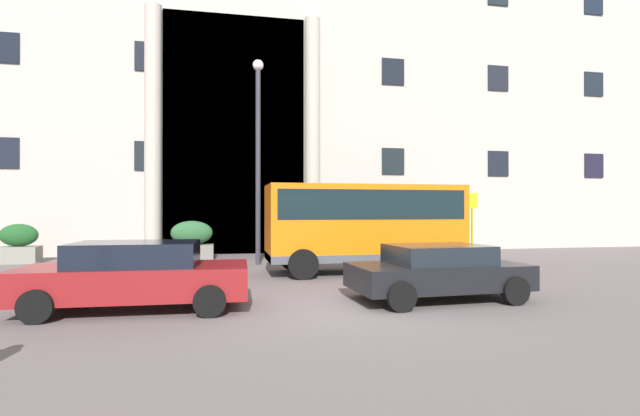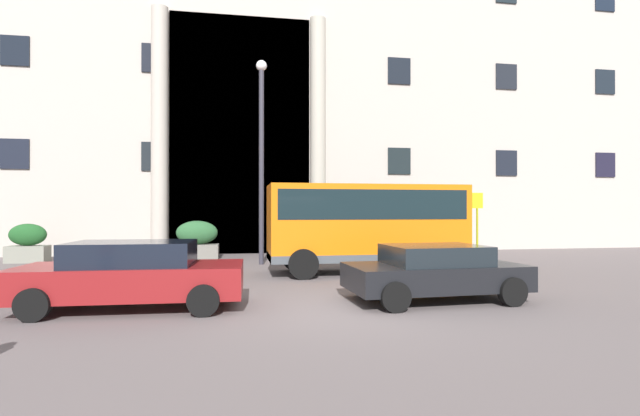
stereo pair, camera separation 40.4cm
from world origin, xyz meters
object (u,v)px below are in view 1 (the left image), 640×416
(hedge_planter_west, at_px, (192,241))
(white_taxi_kerbside, at_px, (438,271))
(orange_minibus, at_px, (364,221))
(hedge_planter_east, at_px, (321,243))
(hedge_planter_far_west, at_px, (421,242))
(scooter_by_planter, at_px, (434,265))
(lamppost_plaza_centre, at_px, (258,145))
(bus_stop_sign, at_px, (472,219))
(hedge_planter_entrance_right, at_px, (19,244))
(parked_sedan_far, at_px, (136,275))

(hedge_planter_west, bearing_deg, white_taxi_kerbside, -59.27)
(orange_minibus, xyz_separation_m, hedge_planter_west, (-5.80, 5.37, -0.92))
(hedge_planter_east, bearing_deg, orange_minibus, -85.07)
(hedge_planter_far_west, bearing_deg, scooter_by_planter, -110.69)
(orange_minibus, xyz_separation_m, lamppost_plaza_centre, (-3.25, 2.94, 2.78))
(bus_stop_sign, height_order, hedge_planter_west, bus_stop_sign)
(hedge_planter_entrance_right, height_order, lamppost_plaza_centre, lamppost_plaza_centre)
(hedge_planter_west, bearing_deg, hedge_planter_east, -5.10)
(hedge_planter_far_west, distance_m, hedge_planter_west, 9.84)
(hedge_planter_far_west, relative_size, parked_sedan_far, 0.38)
(white_taxi_kerbside, bearing_deg, bus_stop_sign, 52.21)
(hedge_planter_east, xyz_separation_m, hedge_planter_far_west, (4.43, -0.24, -0.03))
(bus_stop_sign, height_order, hedge_planter_east, bus_stop_sign)
(white_taxi_kerbside, relative_size, lamppost_plaza_centre, 0.52)
(hedge_planter_east, xyz_separation_m, hedge_planter_west, (-5.38, 0.48, 0.13))
(hedge_planter_east, xyz_separation_m, white_taxi_kerbside, (0.69, -9.73, 0.02))
(bus_stop_sign, xyz_separation_m, scooter_by_planter, (-3.57, -4.13, -1.22))
(orange_minibus, relative_size, bus_stop_sign, 2.32)
(lamppost_plaza_centre, bearing_deg, parked_sedan_far, -111.76)
(bus_stop_sign, bearing_deg, parked_sedan_far, -149.45)
(white_taxi_kerbside, distance_m, lamppost_plaza_centre, 9.34)
(hedge_planter_far_west, relative_size, scooter_by_planter, 0.87)
(parked_sedan_far, xyz_separation_m, scooter_by_planter, (7.72, 2.53, -0.26))
(hedge_planter_far_west, height_order, hedge_planter_entrance_right, hedge_planter_entrance_right)
(hedge_planter_entrance_right, distance_m, parked_sedan_far, 11.45)
(hedge_planter_east, xyz_separation_m, lamppost_plaza_centre, (-2.83, -1.95, 3.82))
(orange_minibus, xyz_separation_m, hedge_planter_entrance_right, (-12.20, 5.19, -0.96))
(hedge_planter_entrance_right, bearing_deg, lamppost_plaza_centre, -14.07)
(orange_minibus, height_order, white_taxi_kerbside, orange_minibus)
(hedge_planter_entrance_right, xyz_separation_m, hedge_planter_west, (6.40, 0.18, 0.04))
(parked_sedan_far, bearing_deg, white_taxi_kerbside, -0.31)
(scooter_by_planter, distance_m, lamppost_plaza_centre, 7.96)
(bus_stop_sign, bearing_deg, orange_minibus, -157.63)
(hedge_planter_west, bearing_deg, lamppost_plaza_centre, -43.51)
(bus_stop_sign, distance_m, hedge_planter_entrance_right, 17.54)
(scooter_by_planter, height_order, lamppost_plaza_centre, lamppost_plaza_centre)
(orange_minibus, height_order, hedge_planter_east, orange_minibus)
(hedge_planter_far_west, relative_size, lamppost_plaza_centre, 0.23)
(hedge_planter_west, bearing_deg, orange_minibus, -42.78)
(scooter_by_planter, bearing_deg, white_taxi_kerbside, -97.47)
(hedge_planter_east, xyz_separation_m, hedge_planter_entrance_right, (-11.78, 0.30, 0.09))
(hedge_planter_far_west, bearing_deg, hedge_planter_west, 175.82)
(orange_minibus, relative_size, white_taxi_kerbside, 1.58)
(bus_stop_sign, height_order, hedge_planter_far_west, bus_stop_sign)
(white_taxi_kerbside, relative_size, scooter_by_planter, 2.01)
(hedge_planter_entrance_right, bearing_deg, hedge_planter_far_west, -1.89)
(white_taxi_kerbside, bearing_deg, parked_sedan_far, 174.71)
(bus_stop_sign, distance_m, hedge_planter_far_west, 2.98)
(bus_stop_sign, distance_m, parked_sedan_far, 13.14)
(scooter_by_planter, bearing_deg, lamppost_plaza_centre, 149.28)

